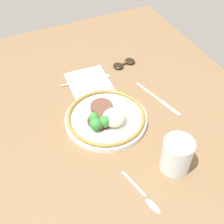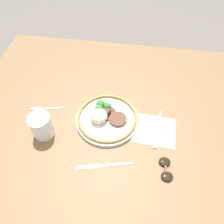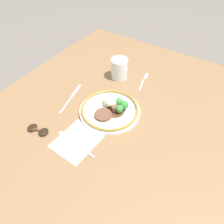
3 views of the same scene
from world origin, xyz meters
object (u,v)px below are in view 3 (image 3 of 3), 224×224
Objects in this scene: sunglasses at (38,130)px; plate at (111,109)px; knife at (72,97)px; juice_glass at (119,70)px; fork at (73,142)px; spoon at (144,78)px.

plate is at bearing -45.74° from sunglasses.
knife is 2.10× the size of sunglasses.
juice_glass is 0.28m from knife.
plate is 0.22m from fork.
plate is 2.67× the size of sunglasses.
sunglasses is at bearing 170.84° from knife.
juice_glass is 0.67× the size of spoon.
juice_glass is 1.05× the size of sunglasses.
spoon reaches higher than knife.
juice_glass is 0.14m from spoon.
spoon is at bearing -89.15° from fork.
plate is at bearing -98.37° from knife.
sunglasses reaches higher than knife.
plate reaches higher than sunglasses.
knife is 1.34× the size of spoon.
fork reaches higher than knife.
plate is 1.71× the size of spoon.
juice_glass is 0.46m from fork.
spoon is at bearing -28.98° from sunglasses.
juice_glass is at bearing 104.83° from spoon.
sunglasses is (-0.25, 0.19, -0.01)m from plate.
fork is at bearing 171.11° from plate.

